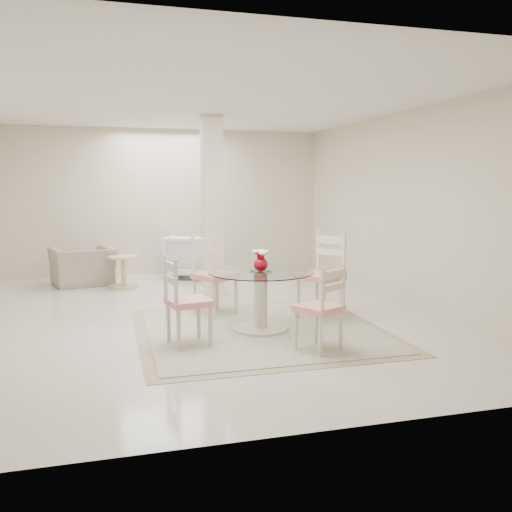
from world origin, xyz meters
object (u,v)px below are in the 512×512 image
object	(u,v)px
dining_table	(261,301)
dining_chair_south	(324,302)
dining_chair_east	(324,269)
recliner_taupe	(83,266)
dining_chair_north	(211,268)
dining_chair_west	(182,295)
side_table	(124,273)
column	(212,206)
red_vase	(261,260)
armchair_white	(191,256)

from	to	relation	value
dining_table	dining_chair_south	xyz separation A→B (m)	(0.39, -0.94, 0.16)
dining_chair_east	recliner_taupe	xyz separation A→B (m)	(-3.04, 3.17, -0.31)
dining_chair_north	dining_chair_west	bearing A→B (deg)	-141.87
dining_table	dining_chair_north	xyz separation A→B (m)	(-0.39, 0.95, 0.25)
dining_chair_south	side_table	bearing A→B (deg)	-94.47
column	red_vase	distance (m)	2.29
dining_chair_west	side_table	xyz separation A→B (m)	(-0.49, 3.50, -0.31)
recliner_taupe	column	bearing A→B (deg)	129.68
dining_chair_east	recliner_taupe	distance (m)	4.40
column	dining_chair_west	size ratio (longest dim) A/B	2.58
column	dining_chair_south	distance (m)	3.31
dining_chair_east	dining_chair_west	distance (m)	2.04
red_vase	dining_chair_west	size ratio (longest dim) A/B	0.24
armchair_white	side_table	size ratio (longest dim) A/B	1.63
column	recliner_taupe	distance (m)	2.59
dining_chair_south	dining_chair_north	bearing A→B (deg)	-96.10
dining_chair_north	side_table	size ratio (longest dim) A/B	2.19
dining_chair_south	recliner_taupe	distance (m)	5.15
red_vase	dining_chair_east	size ratio (longest dim) A/B	0.21
dining_chair_north	armchair_white	bearing A→B (deg)	57.44
column	recliner_taupe	xyz separation A→B (m)	(-1.96, 1.35, -1.03)
dining_chair_north	dining_chair_west	world-z (taller)	dining_chair_north
dining_table	dining_chair_south	bearing A→B (deg)	-67.43
dining_chair_west	armchair_white	distance (m)	4.28
dining_table	dining_chair_north	world-z (taller)	dining_chair_north
column	armchair_white	xyz separation A→B (m)	(-0.09, 1.63, -0.96)
side_table	dining_chair_north	bearing A→B (deg)	-64.38
column	dining_chair_south	bearing A→B (deg)	-80.65
column	dining_chair_east	size ratio (longest dim) A/B	2.25
dining_chair_south	recliner_taupe	xyz separation A→B (m)	(-2.48, 4.51, -0.21)
column	side_table	xyz separation A→B (m)	(-1.31, 0.91, -1.11)
red_vase	dining_chair_west	bearing A→B (deg)	-158.61
column	dining_chair_east	bearing A→B (deg)	-59.41
dining_chair_north	armchair_white	world-z (taller)	dining_chair_north
dining_chair_north	dining_chair_east	bearing A→B (deg)	-51.28
dining_chair_south	column	bearing A→B (deg)	-109.35
column	dining_table	world-z (taller)	column
dining_chair_north	red_vase	bearing A→B (deg)	-96.43
dining_chair_north	recliner_taupe	distance (m)	3.14
armchair_white	dining_chair_west	bearing A→B (deg)	101.95
column	dining_chair_north	world-z (taller)	column
recliner_taupe	dining_chair_east	bearing A→B (deg)	118.01
dining_chair_north	side_table	bearing A→B (deg)	86.50
recliner_taupe	red_vase	bearing A→B (deg)	104.61
dining_chair_south	armchair_white	bearing A→B (deg)	-111.45
dining_table	dining_chair_east	world-z (taller)	dining_chair_east
column	dining_chair_west	xyz separation A→B (m)	(-0.82, -2.59, -0.80)
dining_table	dining_chair_west	distance (m)	1.03
column	dining_chair_south	size ratio (longest dim) A/B	2.72
dining_chair_south	recliner_taupe	bearing A→B (deg)	-89.90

